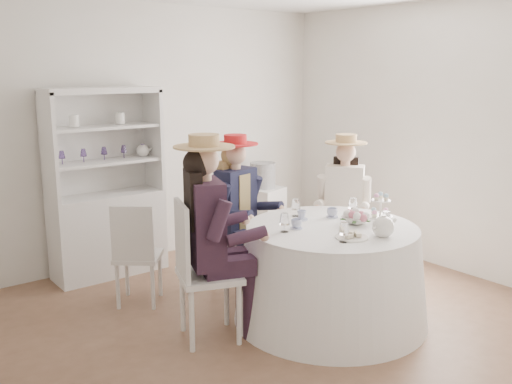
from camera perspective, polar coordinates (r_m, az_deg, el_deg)
ground at (r=4.90m, az=0.74°, el=-12.27°), size 4.50×4.50×0.00m
wall_back at (r=6.19m, az=-10.96°, el=5.69°), size 4.50×0.00×4.50m
wall_front at (r=3.23m, az=23.57°, el=-1.09°), size 4.50×0.00×4.50m
wall_right at (r=6.16m, az=17.39°, el=5.33°), size 0.00×4.50×4.50m
tea_table at (r=4.75m, az=7.47°, el=-8.07°), size 1.58×1.58×0.79m
hutch at (r=5.85m, az=-14.69°, el=-1.73°), size 1.24×0.76×1.86m
side_table at (r=6.81m, az=0.67°, el=-2.25°), size 0.53×0.53×0.65m
hatbox at (r=6.70m, az=0.68°, el=1.69°), size 0.32×0.32×0.30m
guest_left at (r=4.25m, az=-4.70°, el=-3.47°), size 0.65×0.60×1.58m
guest_mid at (r=5.22m, az=-1.85°, el=-1.17°), size 0.55×0.58×1.46m
guest_right at (r=5.60m, az=8.78°, el=-0.60°), size 0.61×0.59×1.42m
spare_chair at (r=5.04m, az=-11.90°, el=-5.84°), size 0.54×0.54×0.92m
teacup_a at (r=4.52m, az=4.05°, el=-3.27°), size 0.11×0.11×0.07m
teacup_b at (r=4.79m, az=4.57°, el=-2.37°), size 0.08×0.08×0.07m
teacup_c at (r=4.89m, az=7.62°, el=-2.12°), size 0.09×0.09×0.07m
flower_bowl at (r=4.72m, az=9.98°, el=-2.84°), size 0.23×0.23×0.05m
flower_arrangement at (r=4.68m, az=9.95°, el=-2.25°), size 0.17×0.17×0.06m
table_teapot at (r=4.40m, az=12.62°, el=-3.43°), size 0.23×0.17×0.17m
sandwich_plate at (r=4.33m, az=9.54°, el=-4.39°), size 0.25×0.25×0.05m
cupcake_stand at (r=4.96m, az=12.33°, el=-1.62°), size 0.22×0.22×0.20m
stemware_set at (r=4.60m, az=7.63°, el=-2.53°), size 0.88×0.85×0.15m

